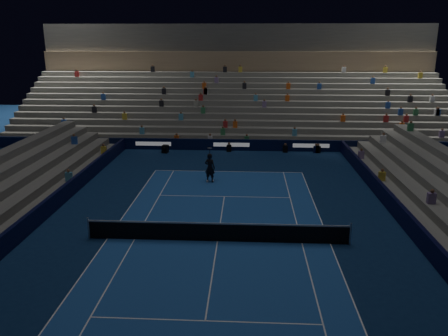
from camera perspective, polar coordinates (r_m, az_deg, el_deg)
ground at (r=21.97m, az=-0.85°, el=-9.43°), size 90.00×90.00×0.00m
court_surface at (r=21.97m, az=-0.85°, el=-9.42°), size 10.97×23.77×0.01m
sponsor_barrier_far at (r=39.32m, az=0.97°, el=3.01°), size 44.00×0.25×1.00m
sponsor_barrier_east at (r=23.26m, az=24.00°, el=-8.07°), size 0.25×37.00×1.00m
sponsor_barrier_west at (r=24.38m, az=-24.43°, el=-7.01°), size 0.25×37.00×1.00m
grandstand_main at (r=48.06m, az=1.41°, el=8.93°), size 44.00×15.20×11.20m
tennis_net at (r=21.76m, az=-0.85°, el=-8.23°), size 12.90×0.10×1.10m
tennis_player at (r=30.45m, az=-1.84°, el=0.04°), size 0.86×0.70×2.04m
broadcast_camera at (r=38.87m, az=-7.60°, el=2.46°), size 0.57×0.99×0.66m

